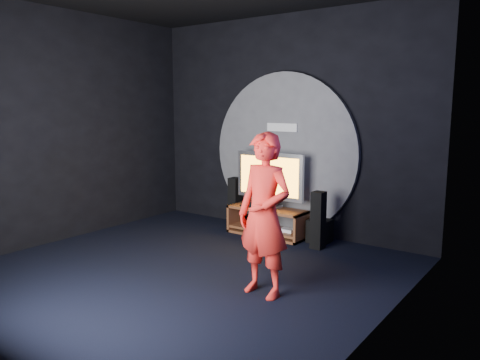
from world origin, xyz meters
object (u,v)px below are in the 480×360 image
at_px(media_console, 267,223).
at_px(tower_speaker_left, 235,202).
at_px(player, 264,215).
at_px(tv, 270,178).
at_px(tower_speaker_right, 318,220).
at_px(subwoofer, 320,231).

relative_size(media_console, tower_speaker_left, 1.53).
bearing_deg(tower_speaker_left, media_console, -12.88).
bearing_deg(media_console, player, -58.15).
xyz_separation_m(tv, tower_speaker_left, (-0.78, 0.11, -0.51)).
xyz_separation_m(media_console, tower_speaker_right, (0.97, -0.14, 0.23)).
distance_m(tv, player, 2.43).
relative_size(tower_speaker_right, subwoofer, 2.42).
bearing_deg(tower_speaker_left, player, -47.10).
bearing_deg(tv, player, -58.83).
relative_size(media_console, tower_speaker_right, 1.53).
xyz_separation_m(tv, subwoofer, (0.85, 0.10, -0.76)).
xyz_separation_m(media_console, tower_speaker_left, (-0.79, 0.18, 0.23)).
bearing_deg(subwoofer, media_console, -168.87).
xyz_separation_m(tower_speaker_right, subwoofer, (-0.13, 0.31, -0.25)).
relative_size(tv, tower_speaker_right, 1.42).
height_order(tv, subwoofer, tv).
bearing_deg(player, tower_speaker_right, 103.27).
relative_size(tower_speaker_left, subwoofer, 2.42).
height_order(media_console, tv, tv).
bearing_deg(player, tv, 125.83).
distance_m(tv, tower_speaker_left, 0.94).
height_order(media_console, tower_speaker_left, tower_speaker_left).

